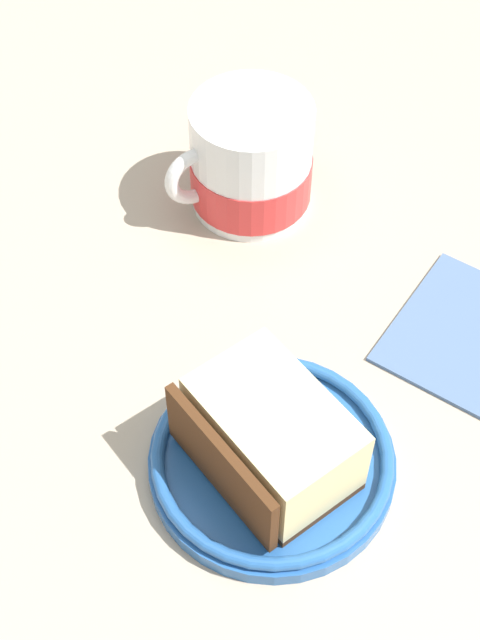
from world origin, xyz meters
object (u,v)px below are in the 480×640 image
small_plate (267,463)px  folded_napkin (470,334)px  cake_slice (265,440)px  tea_mug (250,162)px

small_plate → folded_napkin: bearing=-87.3°
cake_slice → tea_mug: 24.25cm
small_plate → tea_mug: size_ratio=1.31×
cake_slice → folded_napkin: size_ratio=0.89×
small_plate → tea_mug: 24.28cm
cake_slice → folded_napkin: bearing=-87.3°
small_plate → folded_napkin: small_plate is taller
tea_mug → cake_slice: bearing=148.0°
cake_slice → folded_napkin: cake_slice is taller
folded_napkin → tea_mug: bearing=14.9°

